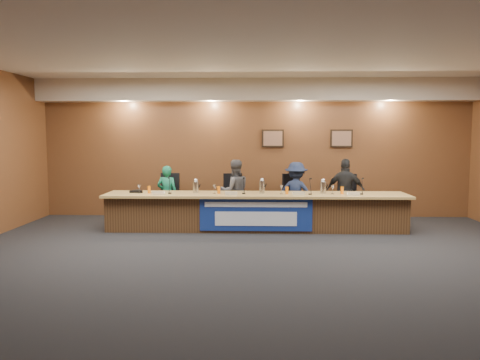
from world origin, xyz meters
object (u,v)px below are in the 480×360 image
(dais_body, at_px, (256,213))
(office_chair_a, at_px, (168,200))
(panelist_a, at_px, (167,194))
(carafe_mid, at_px, (262,187))
(panelist_d, at_px, (346,191))
(panelist_c, at_px, (296,193))
(carafe_left, at_px, (196,187))
(office_chair_c, at_px, (296,201))
(banner, at_px, (256,215))
(office_chair_b, at_px, (235,201))
(office_chair_d, at_px, (344,201))
(carafe_right, at_px, (323,188))
(panelist_b, at_px, (235,192))
(speakerphone, at_px, (137,191))

(dais_body, height_order, office_chair_a, dais_body)
(panelist_a, height_order, carafe_mid, panelist_a)
(panelist_d, bearing_deg, office_chair_a, 13.41)
(panelist_c, relative_size, carafe_left, 5.78)
(panelist_d, distance_m, office_chair_c, 1.10)
(dais_body, xyz_separation_m, banner, (0.00, -0.41, 0.03))
(carafe_left, bearing_deg, office_chair_b, 45.55)
(office_chair_d, xyz_separation_m, carafe_right, (-0.59, -0.82, 0.39))
(panelist_c, relative_size, carafe_right, 5.57)
(dais_body, distance_m, panelist_b, 0.90)
(panelist_c, bearing_deg, banner, 68.49)
(banner, height_order, office_chair_d, banner)
(panelist_a, relative_size, office_chair_a, 2.64)
(panelist_c, bearing_deg, panelist_d, -163.11)
(panelist_d, height_order, carafe_left, panelist_d)
(speakerphone, bearing_deg, carafe_mid, -1.40)
(office_chair_c, xyz_separation_m, carafe_mid, (-0.76, -0.81, 0.40))
(banner, relative_size, carafe_right, 9.10)
(carafe_mid, bearing_deg, carafe_right, -0.11)
(panelist_c, xyz_separation_m, office_chair_d, (1.07, 0.10, -0.19))
(panelist_d, height_order, office_chair_d, panelist_d)
(panelist_a, relative_size, carafe_left, 5.43)
(panelist_d, bearing_deg, office_chair_d, -75.12)
(office_chair_b, relative_size, carafe_mid, 1.85)
(panelist_d, relative_size, speakerphone, 4.44)
(office_chair_b, relative_size, carafe_left, 2.06)
(office_chair_a, relative_size, speakerphone, 1.50)
(office_chair_c, bearing_deg, panelist_c, -113.98)
(panelist_c, distance_m, office_chair_c, 0.22)
(panelist_c, height_order, office_chair_c, panelist_c)
(panelist_b, distance_m, office_chair_b, 0.24)
(office_chair_d, distance_m, carafe_mid, 2.04)
(panelist_b, relative_size, panelist_c, 1.04)
(dais_body, xyz_separation_m, carafe_mid, (0.12, -0.02, 0.53))
(panelist_a, height_order, office_chair_d, panelist_a)
(office_chair_d, bearing_deg, dais_body, -133.50)
(dais_body, height_order, speakerphone, speakerphone)
(office_chair_a, bearing_deg, dais_body, -19.44)
(carafe_right, height_order, speakerphone, carafe_right)
(panelist_a, distance_m, panelist_c, 2.83)
(dais_body, xyz_separation_m, carafe_left, (-1.23, 0.01, 0.52))
(office_chair_c, bearing_deg, panelist_b, 160.29)
(panelist_d, bearing_deg, office_chair_b, 12.51)
(dais_body, bearing_deg, panelist_d, 19.61)
(carafe_right, bearing_deg, speakerphone, 179.02)
(office_chair_a, height_order, carafe_right, carafe_right)
(dais_body, relative_size, panelist_c, 4.45)
(banner, relative_size, office_chair_c, 4.58)
(panelist_b, distance_m, panelist_c, 1.34)
(panelist_a, height_order, carafe_right, panelist_a)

